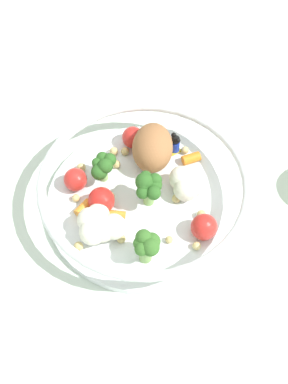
{
  "coord_description": "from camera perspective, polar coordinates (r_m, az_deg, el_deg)",
  "views": [
    {
      "loc": [
        -0.06,
        0.36,
        0.59
      ],
      "look_at": [
        0.0,
        -0.01,
        0.03
      ],
      "focal_mm": 50.96,
      "sensor_mm": 36.0,
      "label": 1
    }
  ],
  "objects": [
    {
      "name": "food_container",
      "position": [
        0.67,
        -0.17,
        0.25
      ],
      "size": [
        0.26,
        0.26,
        0.06
      ],
      "color": "white",
      "rests_on": "ground_plane"
    },
    {
      "name": "ground_plane",
      "position": [
        0.69,
        -0.12,
        -2.26
      ],
      "size": [
        2.4,
        2.4,
        0.0
      ],
      "primitive_type": "plane",
      "color": "silver"
    }
  ]
}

